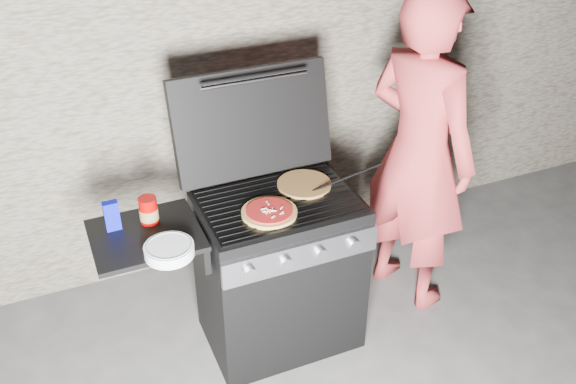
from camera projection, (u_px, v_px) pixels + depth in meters
name	position (u px, v px, depth m)	size (l,w,h in m)	color
ground	(280.00, 333.00, 3.68)	(50.00, 50.00, 0.00)	#414140
stone_wall	(215.00, 118.00, 4.01)	(8.00, 0.35, 1.80)	gray
gas_grill	(235.00, 284.00, 3.35)	(1.34, 0.79, 0.91)	black
pizza_topped	(269.00, 212.00, 3.08)	(0.27, 0.27, 0.03)	#A88455
pizza_plain	(304.00, 184.00, 3.31)	(0.28, 0.28, 0.01)	#AF9045
sauce_jar	(148.00, 210.00, 3.01)	(0.09, 0.09, 0.13)	#8B0301
blue_carton	(112.00, 216.00, 2.96)	(0.07, 0.04, 0.15)	#060D90
plate_stack	(169.00, 250.00, 2.82)	(0.22, 0.22, 0.05)	silver
person	(419.00, 154.00, 3.52)	(0.69, 0.45, 1.89)	#AF3436
tongs	(347.00, 178.00, 3.29)	(0.01, 0.01, 0.41)	black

